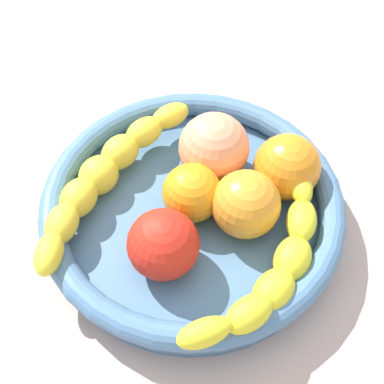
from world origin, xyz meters
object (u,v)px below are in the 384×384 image
peach_blush (214,148)px  tomato_red (163,244)px  fruit_bowl (192,209)px  orange_front (196,193)px  orange_mid_left (287,167)px  banana_draped_left (104,175)px  orange_mid_right (246,204)px  banana_draped_right (274,266)px

peach_blush → tomato_red: bearing=-134.2°
tomato_red → fruit_bowl: bearing=45.9°
orange_front → orange_mid_left: bearing=-3.6°
banana_draped_left → orange_mid_right: (11.29, -8.70, 0.86)cm
orange_front → orange_mid_left: orange_mid_left is taller
orange_front → fruit_bowl: bearing=161.3°
orange_front → tomato_red: size_ratio=0.89×
banana_draped_right → tomato_red: size_ratio=2.77×
orange_mid_right → peach_blush: (-0.24, 7.20, 0.31)cm
fruit_bowl → tomato_red: size_ratio=4.58×
fruit_bowl → banana_draped_left: size_ratio=1.49×
banana_draped_right → tomato_red: (-8.37, 5.17, 0.60)cm
banana_draped_right → peach_blush: (-0.06, 13.70, 0.93)cm
orange_front → peach_blush: (3.48, 4.06, 0.70)cm
fruit_bowl → banana_draped_right: size_ratio=1.66×
banana_draped_right → orange_front: size_ratio=3.12×
orange_mid_right → peach_blush: peach_blush is taller
orange_mid_right → orange_front: bearing=139.8°
banana_draped_left → banana_draped_right: 18.82cm
orange_mid_left → orange_mid_right: (-5.56, -2.57, -0.04)cm
fruit_bowl → orange_front: (0.37, -0.12, 2.78)cm
orange_front → orange_mid_right: (3.72, -3.14, 0.39)cm
fruit_bowl → peach_blush: 6.51cm
fruit_bowl → orange_mid_right: (4.09, -3.27, 3.17)cm
fruit_bowl → banana_draped_left: bearing=143.0°
orange_mid_right → tomato_red: (-8.55, -1.33, -0.02)cm
orange_mid_left → peach_blush: bearing=141.3°
peach_blush → orange_front: bearing=-130.6°
orange_front → peach_blush: 5.39cm
tomato_red → orange_mid_right: bearing=8.9°
orange_mid_left → banana_draped_left: bearing=160.0°
orange_mid_left → tomato_red: (-14.11, -3.90, -0.06)cm
banana_draped_left → peach_blush: 11.21cm
fruit_bowl → banana_draped_right: bearing=-68.2°
banana_draped_right → orange_mid_right: size_ratio=2.75×
fruit_bowl → peach_blush: peach_blush is taller
banana_draped_left → orange_front: orange_front is taller
fruit_bowl → orange_mid_left: size_ratio=4.50×
orange_mid_left → tomato_red: size_ratio=1.02×
orange_mid_right → banana_draped_left: bearing=142.4°
banana_draped_right → orange_mid_right: 6.53cm
orange_mid_left → orange_mid_right: same height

